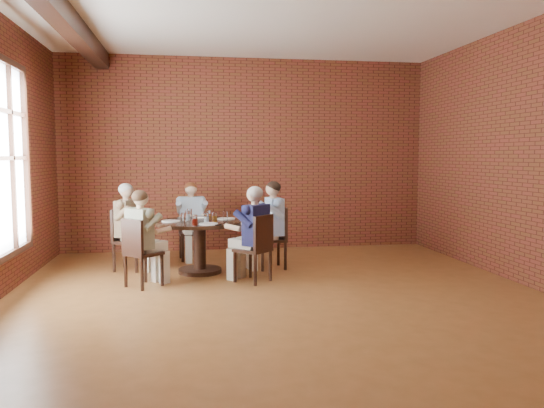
{
  "coord_description": "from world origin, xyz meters",
  "views": [
    {
      "loc": [
        -1.07,
        -5.96,
        1.68
      ],
      "look_at": [
        0.05,
        1.0,
        1.04
      ],
      "focal_mm": 35.0,
      "sensor_mm": 36.0,
      "label": 1
    }
  ],
  "objects": [
    {
      "name": "ceiling",
      "position": [
        0.0,
        0.0,
        3.4
      ],
      "size": [
        7.0,
        7.0,
        0.0
      ],
      "primitive_type": "plane",
      "rotation": [
        3.14,
        0.0,
        0.0
      ],
      "color": "white",
      "rests_on": "wall_back"
    },
    {
      "name": "chair_a",
      "position": [
        0.23,
        1.77,
        0.5
      ],
      "size": [
        0.46,
        0.46,
        0.92
      ],
      "rotation": [
        0.0,
        0.0,
        -1.45
      ],
      "color": "black",
      "rests_on": "floor"
    },
    {
      "name": "glass_d",
      "position": [
        -1.07,
        1.72,
        0.82
      ],
      "size": [
        0.07,
        0.07,
        0.14
      ],
      "primitive_type": "cylinder",
      "color": "white",
      "rests_on": "dining_table"
    },
    {
      "name": "glass_c",
      "position": [
        -1.04,
        2.0,
        0.82
      ],
      "size": [
        0.07,
        0.07,
        0.14
      ],
      "primitive_type": "cylinder",
      "color": "white",
      "rests_on": "dining_table"
    },
    {
      "name": "dining_table",
      "position": [
        -0.9,
        1.63,
        0.53
      ],
      "size": [
        1.24,
        1.24,
        0.75
      ],
      "color": "black",
      "rests_on": "floor"
    },
    {
      "name": "wall_back",
      "position": [
        0.0,
        3.5,
        1.7
      ],
      "size": [
        7.0,
        0.0,
        7.0
      ],
      "primitive_type": "plane",
      "rotation": [
        1.57,
        0.0,
        0.0
      ],
      "color": "maroon",
      "rests_on": "ground"
    },
    {
      "name": "glass_g",
      "position": [
        -0.81,
        1.38,
        0.82
      ],
      "size": [
        0.07,
        0.07,
        0.14
      ],
      "primitive_type": "cylinder",
      "color": "white",
      "rests_on": "dining_table"
    },
    {
      "name": "ceiling_beam",
      "position": [
        -2.45,
        0.0,
        3.27
      ],
      "size": [
        0.22,
        6.9,
        0.26
      ],
      "primitive_type": "cube",
      "color": "black",
      "rests_on": "ceiling"
    },
    {
      "name": "glass_h",
      "position": [
        -0.69,
        1.46,
        0.82
      ],
      "size": [
        0.07,
        0.07,
        0.14
      ],
      "primitive_type": "cylinder",
      "color": "white",
      "rests_on": "dining_table"
    },
    {
      "name": "smartphone",
      "position": [
        -0.66,
        1.17,
        0.75
      ],
      "size": [
        0.11,
        0.14,
        0.01
      ],
      "primitive_type": "cube",
      "rotation": [
        0.0,
        0.0,
        -0.41
      ],
      "color": "black",
      "rests_on": "dining_table"
    },
    {
      "name": "floor",
      "position": [
        0.0,
        0.0,
        0.0
      ],
      "size": [
        7.0,
        7.0,
        0.0
      ],
      "primitive_type": "plane",
      "color": "#99612F",
      "rests_on": "ground"
    },
    {
      "name": "chair_b",
      "position": [
        -1.01,
        2.69,
        0.49
      ],
      "size": [
        0.42,
        0.42,
        0.89
      ],
      "rotation": [
        0.0,
        0.0,
        0.11
      ],
      "color": "black",
      "rests_on": "floor"
    },
    {
      "name": "glass_b",
      "position": [
        -0.77,
        1.74,
        0.82
      ],
      "size": [
        0.07,
        0.07,
        0.14
      ],
      "primitive_type": "cylinder",
      "color": "white",
      "rests_on": "dining_table"
    },
    {
      "name": "plate_d",
      "position": [
        -0.79,
        1.22,
        0.76
      ],
      "size": [
        0.26,
        0.26,
        0.01
      ],
      "primitive_type": "cylinder",
      "color": "white",
      "rests_on": "dining_table"
    },
    {
      "name": "chair_c",
      "position": [
        -1.98,
        1.98,
        0.49
      ],
      "size": [
        0.5,
        0.5,
        0.91
      ],
      "rotation": [
        0.0,
        0.0,
        1.25
      ],
      "color": "black",
      "rests_on": "floor"
    },
    {
      "name": "glass_f",
      "position": [
        -0.97,
        1.16,
        0.82
      ],
      "size": [
        0.07,
        0.07,
        0.14
      ],
      "primitive_type": "cylinder",
      "color": "white",
      "rests_on": "dining_table"
    },
    {
      "name": "plate_c",
      "position": [
        -1.3,
        1.63,
        0.76
      ],
      "size": [
        0.26,
        0.26,
        0.01
      ],
      "primitive_type": "cylinder",
      "color": "white",
      "rests_on": "dining_table"
    },
    {
      "name": "diner_c",
      "position": [
        -1.91,
        1.96,
        0.64
      ],
      "size": [
        0.73,
        0.66,
        1.27
      ],
      "primitive_type": null,
      "rotation": [
        0.0,
        0.0,
        1.25
      ],
      "color": "brown",
      "rests_on": "floor"
    },
    {
      "name": "chair_e",
      "position": [
        -0.16,
        0.91,
        0.49
      ],
      "size": [
        0.56,
        0.56,
        0.9
      ],
      "rotation": [
        0.0,
        0.0,
        3.94
      ],
      "color": "black",
      "rests_on": "floor"
    },
    {
      "name": "glass_a",
      "position": [
        -0.53,
        1.63,
        0.82
      ],
      "size": [
        0.07,
        0.07,
        0.14
      ],
      "primitive_type": "cylinder",
      "color": "white",
      "rests_on": "dining_table"
    },
    {
      "name": "diner_a",
      "position": [
        0.15,
        1.76,
        0.65
      ],
      "size": [
        0.68,
        0.58,
        1.3
      ],
      "primitive_type": null,
      "rotation": [
        0.0,
        0.0,
        -1.45
      ],
      "color": "#4470B1",
      "rests_on": "floor"
    },
    {
      "name": "diner_b",
      "position": [
        -1.0,
        2.62,
        0.62
      ],
      "size": [
        0.54,
        0.63,
        1.25
      ],
      "primitive_type": null,
      "rotation": [
        0.0,
        0.0,
        0.11
      ],
      "color": "#94AABD",
      "rests_on": "floor"
    },
    {
      "name": "plate_b",
      "position": [
        -0.85,
        2.1,
        0.76
      ],
      "size": [
        0.26,
        0.26,
        0.01
      ],
      "primitive_type": "cylinder",
      "color": "white",
      "rests_on": "dining_table"
    },
    {
      "name": "wall_right",
      "position": [
        3.25,
        0.0,
        1.7
      ],
      "size": [
        0.0,
        7.0,
        7.0
      ],
      "primitive_type": "plane",
      "rotation": [
        1.57,
        0.0,
        -1.57
      ],
      "color": "maroon",
      "rests_on": "ground"
    },
    {
      "name": "diner_e",
      "position": [
        -0.22,
        0.96,
        0.64
      ],
      "size": [
        0.78,
        0.78,
        1.27
      ],
      "primitive_type": null,
      "rotation": [
        0.0,
        0.0,
        3.94
      ],
      "color": "#171940",
      "rests_on": "floor"
    },
    {
      "name": "diner_d",
      "position": [
        -1.63,
        0.92,
        0.62
      ],
      "size": [
        0.75,
        0.75,
        1.24
      ],
      "primitive_type": null,
      "rotation": [
        0.0,
        0.0,
        2.34
      ],
      "color": "gray",
      "rests_on": "floor"
    },
    {
      "name": "chair_d",
      "position": [
        -1.68,
        0.87,
        0.49
      ],
      "size": [
        0.54,
        0.54,
        0.89
      ],
      "rotation": [
        0.0,
        0.0,
        2.34
      ],
      "color": "black",
      "rests_on": "floor"
    },
    {
      "name": "wall_front",
      "position": [
        0.0,
        -3.5,
        1.7
      ],
      "size": [
        7.0,
        0.0,
        7.0
      ],
      "primitive_type": "plane",
      "rotation": [
        -1.57,
        0.0,
        0.0
      ],
      "color": "maroon",
      "rests_on": "ground"
    },
    {
      "name": "glass_e",
      "position": [
        -1.12,
        1.47,
        0.82
      ],
      "size": [
        0.07,
        0.07,
        0.14
      ],
      "primitive_type": "cylinder",
      "color": "white",
      "rests_on": "dining_table"
    },
    {
      "name": "plate_a",
      "position": [
        -0.51,
        1.79,
        0.76
      ],
      "size": [
        0.26,
        0.26,
        0.01
      ],
      "primitive_type": "cylinder",
      "color": "white",
      "rests_on": "dining_table"
    }
  ]
}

